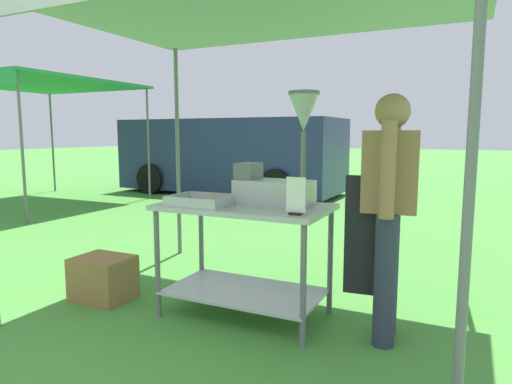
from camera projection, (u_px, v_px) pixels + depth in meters
ground_plane at (359, 211)px, 7.90m from camera, size 70.00×70.00×0.00m
stall_canopy at (250, 8)px, 3.17m from camera, size 3.16×2.41×2.33m
donut_cart at (244, 237)px, 3.29m from camera, size 1.24×0.70×0.84m
donut_tray at (202, 202)px, 3.23m from camera, size 0.43×0.33×0.07m
donut_fryer at (280, 169)px, 3.22m from camera, size 0.61×0.28×0.81m
menu_sign at (296, 199)px, 2.83m from camera, size 0.13×0.05×0.24m
vendor at (388, 205)px, 2.87m from camera, size 0.46×0.54×1.61m
supply_crate at (103, 278)px, 3.67m from camera, size 0.46×0.37×0.36m
van_navy at (230, 155)px, 10.28m from camera, size 5.09×2.17×1.69m
neighbour_tent at (35, 86)px, 8.43m from camera, size 3.06×3.13×2.34m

